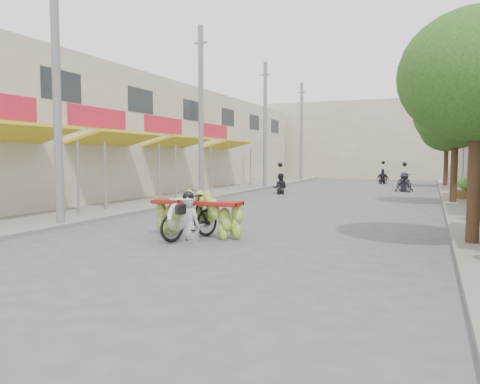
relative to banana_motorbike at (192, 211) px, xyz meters
The scene contains 17 objects.
ground 2.91m from the banana_motorbike, 71.20° to the right, with size 120.00×120.00×0.00m, color #515156.
sidewalk_left 13.75m from the banana_motorbike, 116.30° to the left, with size 4.00×60.00×0.12m, color slate.
shophouse_row_left 15.99m from the banana_motorbike, 134.42° to the left, with size 9.77×40.00×6.00m.
far_building 35.44m from the banana_motorbike, 88.52° to the left, with size 20.00×6.00×7.00m, color #BEB196.
utility_pole_near 5.61m from the banana_motorbike, behind, with size 0.60×0.24×8.00m.
utility_pole_mid 10.87m from the banana_motorbike, 115.71° to the left, with size 0.60×0.24×8.00m.
utility_pole_far 19.15m from the banana_motorbike, 103.76° to the left, with size 0.60×0.24×8.00m.
utility_pole_back 27.88m from the banana_motorbike, 99.33° to the left, with size 0.60×0.24×8.00m.
street_tree_near 7.16m from the banana_motorbike, 11.78° to the left, with size 3.40×3.40×5.25m.
street_tree_mid 13.33m from the banana_motorbike, 60.84° to the left, with size 3.40×3.40×5.25m.
street_tree_far 24.36m from the banana_motorbike, 74.85° to the left, with size 3.40×3.40×5.25m.
produce_crate_far 15.10m from the banana_motorbike, 61.89° to the left, with size 1.20×0.88×1.16m.
banana_motorbike is the anchor object (origin of this frame).
pedestrian 15.42m from the banana_motorbike, 62.79° to the left, with size 0.93×0.91×1.66m.
bg_motorbike_a 14.13m from the banana_motorbike, 98.57° to the left, with size 0.91×1.65×1.95m.
bg_motorbike_b 18.56m from the banana_motorbike, 77.49° to the left, with size 1.32×1.92×1.95m.
bg_motorbike_c 25.65m from the banana_motorbike, 85.16° to the left, with size 1.07×1.68×1.95m.
Camera 1 is at (4.51, -7.47, 2.04)m, focal length 35.00 mm.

